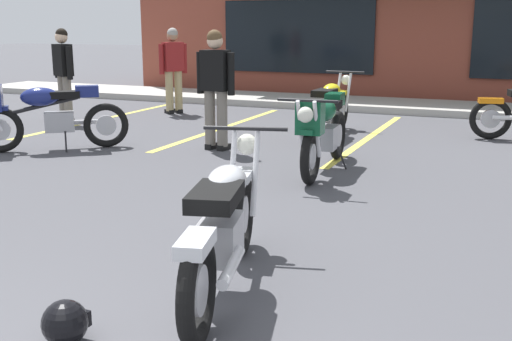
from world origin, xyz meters
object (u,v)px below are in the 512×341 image
object	(u,v)px
motorcycle_foreground_classic	(224,224)
person_in_shorts_foreground	(63,70)
motorcycle_black_cruiser	(323,129)
person_by_back_row	(173,65)
motorcycle_silver_naked	(329,108)
motorcycle_blue_standard	(44,113)
person_in_black_shirt	(216,83)
helmet_on_pavement	(65,323)

from	to	relation	value
motorcycle_foreground_classic	person_in_shorts_foreground	world-z (taller)	person_in_shorts_foreground
motorcycle_foreground_classic	motorcycle_black_cruiser	bearing A→B (deg)	96.71
motorcycle_foreground_classic	person_by_back_row	world-z (taller)	person_by_back_row
motorcycle_silver_naked	motorcycle_blue_standard	xyz separation A→B (m)	(-3.35, -2.65, 0.07)
motorcycle_silver_naked	person_in_black_shirt	bearing A→B (deg)	-124.58
motorcycle_black_cruiser	person_by_back_row	xyz separation A→B (m)	(-4.26, 3.77, 0.42)
motorcycle_foreground_classic	motorcycle_black_cruiser	size ratio (longest dim) A/B	0.98
motorcycle_black_cruiser	person_in_black_shirt	xyz separation A→B (m)	(-1.81, 0.77, 0.42)
person_in_shorts_foreground	person_by_back_row	bearing A→B (deg)	55.49
motorcycle_foreground_classic	person_in_shorts_foreground	xyz separation A→B (m)	(-5.89, 5.55, 0.49)
person_in_black_shirt	person_by_back_row	xyz separation A→B (m)	(-2.44, 3.00, 0.00)
person_in_shorts_foreground	person_by_back_row	size ratio (longest dim) A/B	1.00
helmet_on_pavement	motorcycle_blue_standard	bearing A→B (deg)	132.07
motorcycle_black_cruiser	motorcycle_blue_standard	world-z (taller)	same
motorcycle_blue_standard	person_in_shorts_foreground	size ratio (longest dim) A/B	1.05
motorcycle_silver_naked	person_in_shorts_foreground	size ratio (longest dim) A/B	1.26
helmet_on_pavement	person_by_back_row	bearing A→B (deg)	116.62
person_by_back_row	motorcycle_blue_standard	bearing A→B (deg)	-86.51
motorcycle_blue_standard	person_in_black_shirt	size ratio (longest dim) A/B	1.05
motorcycle_foreground_classic	motorcycle_black_cruiser	xyz separation A→B (m)	(-0.42, 3.55, 0.07)
person_in_black_shirt	person_in_shorts_foreground	xyz separation A→B (m)	(-3.66, 1.23, 0.00)
motorcycle_silver_naked	helmet_on_pavement	world-z (taller)	motorcycle_silver_naked
person_in_black_shirt	person_by_back_row	world-z (taller)	same
motorcycle_foreground_classic	motorcycle_blue_standard	size ratio (longest dim) A/B	1.18
motorcycle_blue_standard	helmet_on_pavement	distance (m)	5.89
motorcycle_blue_standard	helmet_on_pavement	world-z (taller)	motorcycle_blue_standard
motorcycle_black_cruiser	motorcycle_silver_naked	bearing A→B (deg)	105.19
motorcycle_blue_standard	helmet_on_pavement	size ratio (longest dim) A/B	6.76
motorcycle_black_cruiser	motorcycle_silver_naked	size ratio (longest dim) A/B	1.00
motorcycle_black_cruiser	person_in_black_shirt	size ratio (longest dim) A/B	1.26
helmet_on_pavement	person_in_shorts_foreground	bearing A→B (deg)	129.43
person_in_shorts_foreground	motorcycle_silver_naked	bearing A→B (deg)	5.24
motorcycle_foreground_classic	motorcycle_blue_standard	bearing A→B (deg)	142.94
motorcycle_black_cruiser	person_in_black_shirt	world-z (taller)	person_in_black_shirt
person_in_black_shirt	helmet_on_pavement	distance (m)	5.67
motorcycle_silver_naked	motorcycle_blue_standard	distance (m)	4.27
motorcycle_foreground_classic	person_by_back_row	distance (m)	8.70
motorcycle_foreground_classic	helmet_on_pavement	distance (m)	1.18
person_in_black_shirt	motorcycle_blue_standard	bearing A→B (deg)	-156.09
motorcycle_black_cruiser	motorcycle_blue_standard	bearing A→B (deg)	-177.04
motorcycle_silver_naked	person_in_black_shirt	distance (m)	2.09
motorcycle_silver_naked	helmet_on_pavement	bearing A→B (deg)	-85.22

